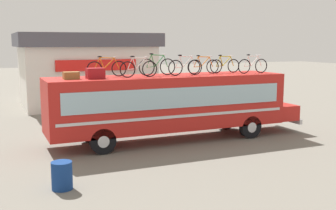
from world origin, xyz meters
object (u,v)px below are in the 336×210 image
object	(u,v)px
rooftop_bicycle_7	(253,65)
rooftop_bicycle_3	(157,66)
trash_bin	(62,176)
rooftop_bicycle_2	(139,68)
rooftop_bicycle_4	(185,67)
luggage_bag_2	(95,73)
luggage_bag_1	(71,75)
rooftop_bicycle_5	(203,66)
bus	(172,102)
rooftop_bicycle_6	(225,65)
rooftop_bicycle_1	(107,68)

from	to	relation	value
rooftop_bicycle_7	rooftop_bicycle_3	bearing A→B (deg)	172.06
rooftop_bicycle_3	trash_bin	world-z (taller)	rooftop_bicycle_3
rooftop_bicycle_2	rooftop_bicycle_4	bearing A→B (deg)	4.04
luggage_bag_2	rooftop_bicycle_7	xyz separation A→B (m)	(7.52, -0.11, 0.16)
rooftop_bicycle_3	rooftop_bicycle_7	distance (m)	4.66
luggage_bag_1	rooftop_bicycle_2	size ratio (longest dim) A/B	0.37
luggage_bag_1	rooftop_bicycle_5	world-z (taller)	rooftop_bicycle_5
luggage_bag_1	rooftop_bicycle_3	world-z (taller)	rooftop_bicycle_3
luggage_bag_1	rooftop_bicycle_5	distance (m)	6.18
bus	rooftop_bicycle_7	size ratio (longest dim) A/B	7.33
luggage_bag_1	rooftop_bicycle_7	distance (m)	8.47
rooftop_bicycle_6	rooftop_bicycle_7	distance (m)	1.31
rooftop_bicycle_1	rooftop_bicycle_7	distance (m)	6.90
luggage_bag_1	luggage_bag_2	xyz separation A→B (m)	(0.94, -0.17, 0.07)
rooftop_bicycle_3	bus	bearing A→B (deg)	-20.95
rooftop_bicycle_7	trash_bin	world-z (taller)	rooftop_bicycle_7
luggage_bag_1	rooftop_bicycle_4	world-z (taller)	rooftop_bicycle_4
rooftop_bicycle_1	rooftop_bicycle_3	size ratio (longest dim) A/B	1.00
rooftop_bicycle_1	rooftop_bicycle_3	distance (m)	2.25
rooftop_bicycle_2	rooftop_bicycle_5	size ratio (longest dim) A/B	1.01
rooftop_bicycle_2	rooftop_bicycle_7	bearing A→B (deg)	-0.13
rooftop_bicycle_4	trash_bin	bearing A→B (deg)	-145.32
rooftop_bicycle_6	rooftop_bicycle_5	bearing A→B (deg)	-174.57
luggage_bag_2	rooftop_bicycle_7	size ratio (longest dim) A/B	0.43
rooftop_bicycle_3	rooftop_bicycle_7	size ratio (longest dim) A/B	1.06
rooftop_bicycle_5	rooftop_bicycle_6	bearing A→B (deg)	5.43
bus	rooftop_bicycle_1	xyz separation A→B (m)	(-2.87, 0.41, 1.59)
rooftop_bicycle_2	rooftop_bicycle_3	bearing A→B (deg)	29.99
luggage_bag_1	luggage_bag_2	size ratio (longest dim) A/B	0.86
rooftop_bicycle_5	rooftop_bicycle_2	bearing A→B (deg)	-169.49
luggage_bag_2	rooftop_bicycle_2	world-z (taller)	rooftop_bicycle_2
rooftop_bicycle_3	rooftop_bicycle_5	bearing A→B (deg)	0.03
rooftop_bicycle_2	rooftop_bicycle_7	distance (m)	5.70
rooftop_bicycle_1	luggage_bag_1	bearing A→B (deg)	-161.46
rooftop_bicycle_5	trash_bin	distance (m)	9.20
luggage_bag_1	rooftop_bicycle_2	xyz separation A→B (m)	(2.76, -0.26, 0.23)
luggage_bag_1	trash_bin	size ratio (longest dim) A/B	0.71
rooftop_bicycle_1	rooftop_bicycle_4	size ratio (longest dim) A/B	1.05
rooftop_bicycle_3	rooftop_bicycle_6	distance (m)	3.55
rooftop_bicycle_4	trash_bin	distance (m)	8.06
bus	luggage_bag_2	world-z (taller)	luggage_bag_2
rooftop_bicycle_1	trash_bin	world-z (taller)	rooftop_bicycle_1
rooftop_bicycle_1	trash_bin	size ratio (longest dim) A/B	2.04
luggage_bag_2	rooftop_bicycle_6	distance (m)	6.49
trash_bin	rooftop_bicycle_7	bearing A→B (deg)	23.07
luggage_bag_2	rooftop_bicycle_5	world-z (taller)	rooftop_bicycle_5
rooftop_bicycle_6	rooftop_bicycle_2	bearing A→B (deg)	-170.83
rooftop_bicycle_4	rooftop_bicycle_6	world-z (taller)	rooftop_bicycle_4
rooftop_bicycle_1	trash_bin	distance (m)	6.35
luggage_bag_1	rooftop_bicycle_1	bearing A→B (deg)	18.54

